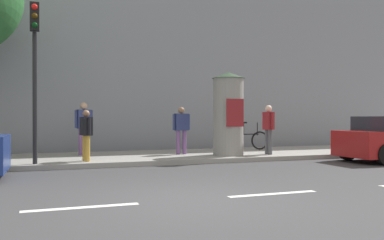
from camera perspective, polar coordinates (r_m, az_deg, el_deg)
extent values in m
plane|color=#38383A|center=(7.22, -0.94, -10.93)|extent=(80.00, 80.00, 0.00)
cube|color=gray|center=(13.96, -10.33, -5.15)|extent=(36.00, 4.00, 0.15)
cube|color=silver|center=(6.87, -14.87, -11.49)|extent=(1.80, 0.16, 0.01)
cube|color=silver|center=(7.94, 11.03, -9.88)|extent=(1.80, 0.16, 0.01)
cube|color=gray|center=(19.05, -12.86, 8.78)|extent=(36.00, 5.00, 8.41)
cylinder|color=black|center=(12.07, -20.70, 2.81)|extent=(0.12, 0.12, 3.57)
cube|color=black|center=(12.17, -20.73, 13.06)|extent=(0.24, 0.24, 0.75)
sphere|color=red|center=(12.10, -20.74, 14.28)|extent=(0.16, 0.16, 0.16)
sphere|color=#3C2906|center=(12.05, -20.74, 13.18)|extent=(0.16, 0.16, 0.16)
sphere|color=#07330F|center=(11.99, -20.74, 12.06)|extent=(0.16, 0.16, 0.16)
cylinder|color=gray|center=(14.01, 5.00, 0.45)|extent=(1.01, 1.01, 2.57)
cone|color=#334C33|center=(14.08, 5.00, 6.11)|extent=(1.11, 1.11, 0.20)
cube|color=maroon|center=(13.54, 5.91, 1.00)|extent=(0.61, 0.02, 0.90)
cylinder|color=#724C84|center=(14.51, -14.17, -2.88)|extent=(0.14, 0.14, 0.89)
cylinder|color=#724C84|center=(14.43, -14.99, -2.90)|extent=(0.14, 0.14, 0.89)
cube|color=navy|center=(14.45, -14.58, 0.13)|extent=(0.50, 0.36, 0.63)
cylinder|color=navy|center=(14.55, -13.60, 0.13)|extent=(0.09, 0.09, 0.60)
cylinder|color=navy|center=(14.35, -15.58, 0.13)|extent=(0.09, 0.09, 0.60)
sphere|color=tan|center=(14.45, -14.58, 1.86)|extent=(0.24, 0.24, 0.24)
cylinder|color=#4C4C51|center=(14.38, 10.63, -2.99)|extent=(0.14, 0.14, 0.85)
cylinder|color=#4C4C51|center=(14.55, 10.21, -2.95)|extent=(0.14, 0.14, 0.85)
cube|color=maroon|center=(14.44, 10.42, -0.10)|extent=(0.26, 0.40, 0.60)
cylinder|color=maroon|center=(14.24, 10.94, -0.11)|extent=(0.09, 0.09, 0.57)
cylinder|color=maroon|center=(14.65, 9.91, -0.10)|extent=(0.09, 0.09, 0.57)
sphere|color=beige|center=(14.45, 10.42, 1.54)|extent=(0.23, 0.23, 0.23)
cylinder|color=#724C84|center=(14.26, -1.89, -3.08)|extent=(0.14, 0.14, 0.82)
cylinder|color=#724C84|center=(14.35, -1.04, -3.06)|extent=(0.14, 0.14, 0.82)
cube|color=navy|center=(14.28, -1.47, -0.27)|extent=(0.47, 0.27, 0.58)
cylinder|color=navy|center=(14.18, -2.49, -0.28)|extent=(0.09, 0.09, 0.55)
cylinder|color=navy|center=(14.39, -0.46, -0.27)|extent=(0.09, 0.09, 0.55)
sphere|color=#8C664C|center=(14.28, -1.47, 1.33)|extent=(0.22, 0.22, 0.22)
cube|color=silver|center=(14.45, -1.74, -0.38)|extent=(0.29, 0.18, 0.36)
cylinder|color=#B78C33|center=(12.32, -14.10, -3.80)|extent=(0.14, 0.14, 0.75)
cylinder|color=#B78C33|center=(12.55, -14.45, -3.72)|extent=(0.14, 0.14, 0.75)
cube|color=black|center=(12.41, -14.28, -0.82)|extent=(0.34, 0.53, 0.53)
cylinder|color=black|center=(12.13, -13.86, -0.85)|extent=(0.09, 0.09, 0.50)
cylinder|color=black|center=(12.68, -14.68, -0.80)|extent=(0.09, 0.09, 0.50)
sphere|color=#8C664C|center=(12.40, -14.28, 0.86)|extent=(0.20, 0.20, 0.20)
torus|color=black|center=(16.14, 5.87, -2.85)|extent=(0.72, 0.11, 0.72)
torus|color=black|center=(16.55, 9.26, -2.77)|extent=(0.72, 0.11, 0.72)
cylinder|color=black|center=(16.33, 7.59, -1.94)|extent=(0.95, 0.11, 0.04)
cylinder|color=black|center=(16.26, 7.08, -1.24)|extent=(0.04, 0.04, 0.45)
cylinder|color=black|center=(16.49, 8.93, -1.22)|extent=(0.04, 0.04, 0.50)
cube|color=black|center=(16.25, 7.08, -0.36)|extent=(0.25, 0.12, 0.06)
cylinder|color=black|center=(14.76, 20.49, -3.91)|extent=(0.64, 0.23, 0.64)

